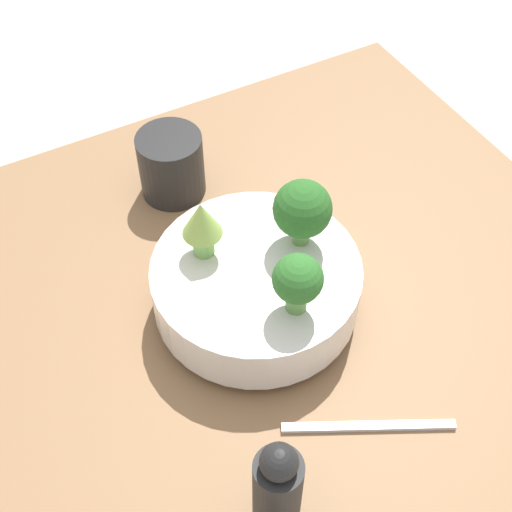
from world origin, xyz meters
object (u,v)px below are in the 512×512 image
at_px(bowl, 256,285).
at_px(fork, 368,426).
at_px(cup, 171,165).
at_px(pepper_mill, 277,492).

height_order(bowl, fork, bowl).
bearing_deg(bowl, fork, -81.23).
xyz_separation_m(bowl, cup, (-0.00, 0.23, 0.00)).
relative_size(pepper_mill, fork, 0.91).
bearing_deg(cup, bowl, -89.00).
distance_m(pepper_mill, fork, 0.16).
relative_size(bowl, pepper_mill, 1.56).
bearing_deg(pepper_mill, bowl, 65.84).
bearing_deg(cup, fork, -85.42).
relative_size(bowl, cup, 2.62).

